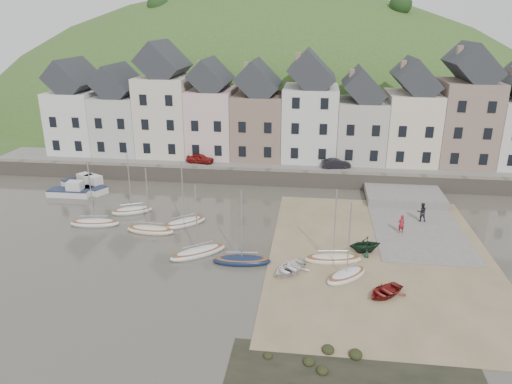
# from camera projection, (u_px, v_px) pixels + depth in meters

# --- Properties ---
(ground) EXTENTS (160.00, 160.00, 0.00)m
(ground) POSITION_uv_depth(u_px,v_px,m) (247.00, 249.00, 40.55)
(ground) COLOR #464137
(ground) RESTS_ON ground
(quay_land) EXTENTS (90.00, 30.00, 1.50)m
(quay_land) POSITION_uv_depth(u_px,v_px,m) (278.00, 147.00, 70.16)
(quay_land) COLOR #325522
(quay_land) RESTS_ON ground
(quay_street) EXTENTS (70.00, 7.00, 0.10)m
(quay_street) POSITION_uv_depth(u_px,v_px,m) (271.00, 163.00, 59.15)
(quay_street) COLOR slate
(quay_street) RESTS_ON quay_land
(seawall) EXTENTS (70.00, 1.20, 1.80)m
(seawall) POSITION_uv_depth(u_px,v_px,m) (268.00, 177.00, 56.11)
(seawall) COLOR slate
(seawall) RESTS_ON ground
(beach) EXTENTS (18.00, 26.00, 0.06)m
(beach) POSITION_uv_depth(u_px,v_px,m) (380.00, 257.00, 39.24)
(beach) COLOR #796349
(beach) RESTS_ON ground
(slipway) EXTENTS (8.00, 18.00, 0.12)m
(slipway) POSITION_uv_depth(u_px,v_px,m) (413.00, 220.00, 46.22)
(slipway) COLOR slate
(slipway) RESTS_ON ground
(hillside) EXTENTS (134.40, 84.00, 84.00)m
(hillside) POSITION_uv_depth(u_px,v_px,m) (264.00, 198.00, 103.23)
(hillside) COLOR #325522
(hillside) RESTS_ON ground
(townhouse_terrace) EXTENTS (61.05, 8.00, 13.93)m
(townhouse_terrace) POSITION_uv_depth(u_px,v_px,m) (288.00, 112.00, 60.25)
(townhouse_terrace) COLOR silver
(townhouse_terrace) RESTS_ON quay_land
(sailboat_0) EXTENTS (4.80, 2.09, 6.32)m
(sailboat_0) POSITION_uv_depth(u_px,v_px,m) (95.00, 223.00, 45.20)
(sailboat_0) COLOR silver
(sailboat_0) RESTS_ON ground
(sailboat_1) EXTENTS (4.25, 3.06, 6.32)m
(sailboat_1) POSITION_uv_depth(u_px,v_px,m) (132.00, 210.00, 48.10)
(sailboat_1) COLOR silver
(sailboat_1) RESTS_ON ground
(sailboat_2) EXTENTS (4.54, 1.78, 6.32)m
(sailboat_2) POSITION_uv_depth(u_px,v_px,m) (150.00, 230.00, 43.70)
(sailboat_2) COLOR beige
(sailboat_2) RESTS_ON ground
(sailboat_3) EXTENTS (4.28, 3.95, 6.32)m
(sailboat_3) POSITION_uv_depth(u_px,v_px,m) (184.00, 222.00, 45.24)
(sailboat_3) COLOR silver
(sailboat_3) RESTS_ON ground
(sailboat_4) EXTENTS (4.82, 4.22, 6.32)m
(sailboat_4) POSITION_uv_depth(u_px,v_px,m) (198.00, 252.00, 39.50)
(sailboat_4) COLOR silver
(sailboat_4) RESTS_ON ground
(sailboat_5) EXTENTS (4.77, 1.93, 6.32)m
(sailboat_5) POSITION_uv_depth(u_px,v_px,m) (242.00, 260.00, 38.19)
(sailboat_5) COLOR #131E3B
(sailboat_5) RESTS_ON ground
(sailboat_6) EXTENTS (3.80, 3.77, 6.32)m
(sailboat_6) POSITION_uv_depth(u_px,v_px,m) (346.00, 275.00, 35.94)
(sailboat_6) COLOR silver
(sailboat_6) RESTS_ON ground
(sailboat_7) EXTENTS (4.75, 2.16, 6.32)m
(sailboat_7) POSITION_uv_depth(u_px,v_px,m) (333.00, 258.00, 38.45)
(sailboat_7) COLOR beige
(sailboat_7) RESTS_ON ground
(motorboat_0) EXTENTS (5.13, 4.15, 1.70)m
(motorboat_0) POSITION_uv_depth(u_px,v_px,m) (81.00, 184.00, 54.76)
(motorboat_0) COLOR silver
(motorboat_0) RESTS_ON ground
(motorboat_1) EXTENTS (4.69, 1.82, 1.70)m
(motorboat_1) POSITION_uv_depth(u_px,v_px,m) (71.00, 191.00, 52.59)
(motorboat_1) COLOR silver
(motorboat_1) RESTS_ON ground
(motorboat_2) EXTENTS (5.62, 3.99, 1.70)m
(motorboat_2) POSITION_uv_depth(u_px,v_px,m) (88.00, 186.00, 54.27)
(motorboat_2) COLOR silver
(motorboat_2) RESTS_ON ground
(rowboat_white) EXTENTS (3.82, 4.01, 0.68)m
(rowboat_white) POSITION_uv_depth(u_px,v_px,m) (289.00, 268.00, 36.65)
(rowboat_white) COLOR white
(rowboat_white) RESTS_ON beach
(rowboat_green) EXTENTS (3.27, 3.03, 1.42)m
(rowboat_green) POSITION_uv_depth(u_px,v_px,m) (365.00, 244.00, 39.73)
(rowboat_green) COLOR black
(rowboat_green) RESTS_ON beach
(rowboat_red) EXTENTS (3.64, 3.62, 0.62)m
(rowboat_red) POSITION_uv_depth(u_px,v_px,m) (385.00, 291.00, 33.60)
(rowboat_red) COLOR maroon
(rowboat_red) RESTS_ON beach
(person_red) EXTENTS (0.73, 0.61, 1.71)m
(person_red) POSITION_uv_depth(u_px,v_px,m) (401.00, 224.00, 43.17)
(person_red) COLOR maroon
(person_red) RESTS_ON slipway
(person_dark) EXTENTS (0.93, 0.75, 1.84)m
(person_dark) POSITION_uv_depth(u_px,v_px,m) (422.00, 212.00, 45.64)
(person_dark) COLOR black
(person_dark) RESTS_ON slipway
(car_left) EXTENTS (3.52, 1.82, 1.14)m
(car_left) POSITION_uv_depth(u_px,v_px,m) (200.00, 158.00, 59.03)
(car_left) COLOR maroon
(car_left) RESTS_ON quay_street
(car_right) EXTENTS (3.52, 1.79, 1.11)m
(car_right) POSITION_uv_depth(u_px,v_px,m) (336.00, 163.00, 57.08)
(car_right) COLOR black
(car_right) RESTS_ON quay_street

